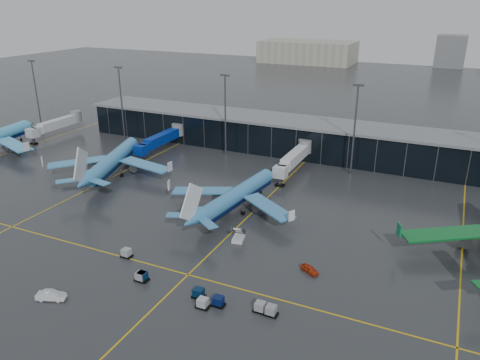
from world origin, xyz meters
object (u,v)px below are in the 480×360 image
at_px(baggage_carts, 192,289).
at_px(mobile_airstair, 238,237).
at_px(service_van_red, 310,269).
at_px(airliner_arkefly, 112,152).
at_px(airliner_klm_near, 237,186).
at_px(service_van_white, 51,295).

xyz_separation_m(baggage_carts, mobile_airstair, (-0.72, 20.12, 0.01)).
bearing_deg(service_van_red, mobile_airstair, 101.83).
relative_size(baggage_carts, service_van_red, 9.00).
xyz_separation_m(airliner_arkefly, mobile_airstair, (48.98, -20.54, -5.84)).
bearing_deg(airliner_klm_near, mobile_airstair, -57.55).
relative_size(service_van_red, service_van_white, 0.77).
height_order(baggage_carts, service_van_white, baggage_carts).
bearing_deg(service_van_white, baggage_carts, -82.60).
relative_size(mobile_airstair, service_van_white, 0.73).
relative_size(airliner_klm_near, mobile_airstair, 11.01).
distance_m(airliner_klm_near, service_van_red, 30.95).
relative_size(airliner_arkefly, airliner_klm_near, 1.10).
height_order(airliner_klm_near, baggage_carts, airliner_klm_near).
distance_m(service_van_red, service_van_white, 45.02).
bearing_deg(baggage_carts, service_van_white, -150.49).
bearing_deg(service_van_red, airliner_arkefly, 97.94).
height_order(airliner_arkefly, service_van_white, airliner_arkefly).
height_order(airliner_arkefly, mobile_airstair, airliner_arkefly).
bearing_deg(airliner_arkefly, mobile_airstair, -40.88).
bearing_deg(service_van_white, mobile_airstair, -53.91).
bearing_deg(airliner_klm_near, service_van_red, -32.61).
relative_size(airliner_klm_near, service_van_white, 7.99).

